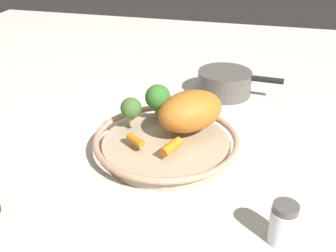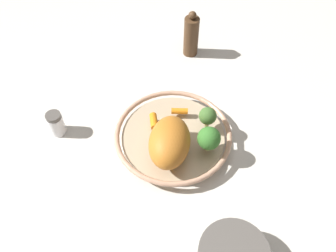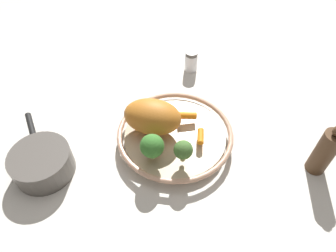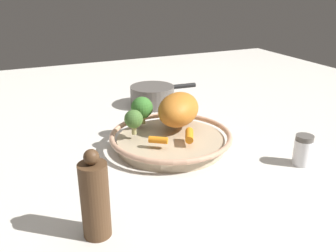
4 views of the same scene
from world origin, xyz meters
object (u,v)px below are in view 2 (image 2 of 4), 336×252
broccoli_floret_mid (208,116)px  roast_chicken_piece (170,142)px  baby_carrot_back (180,111)px  broccoli_floret_large (209,138)px  serving_bowl (173,137)px  baby_carrot_near_rim (154,121)px  salt_shaker (56,124)px  pepper_mill (191,36)px

broccoli_floret_mid → roast_chicken_piece: bearing=95.7°
baby_carrot_back → broccoli_floret_large: 0.14m
serving_bowl → broccoli_floret_mid: 0.11m
baby_carrot_near_rim → serving_bowl: bearing=-155.5°
broccoli_floret_large → salt_shaker: 0.42m
roast_chicken_piece → salt_shaker: roast_chicken_piece is taller
salt_shaker → pepper_mill: size_ratio=0.46×
baby_carrot_back → serving_bowl: bearing=130.3°
serving_bowl → salt_shaker: 0.33m
baby_carrot_back → pepper_mill: 0.31m
broccoli_floret_mid → baby_carrot_near_rim: bearing=52.6°
serving_bowl → broccoli_floret_mid: size_ratio=4.89×
broccoli_floret_large → broccoli_floret_mid: bearing=-36.5°
baby_carrot_back → roast_chicken_piece: bearing=133.0°
broccoli_floret_large → roast_chicken_piece: bearing=61.2°
broccoli_floret_mid → baby_carrot_back: bearing=24.0°
baby_carrot_back → baby_carrot_near_rim: 0.08m
broccoli_floret_mid → pepper_mill: 0.35m
pepper_mill → roast_chicken_piece: bearing=135.9°
salt_shaker → broccoli_floret_large: bearing=-136.5°
roast_chicken_piece → broccoli_floret_mid: bearing=-84.3°
baby_carrot_near_rim → pepper_mill: bearing=-53.3°
serving_bowl → baby_carrot_back: (0.05, -0.05, 0.03)m
serving_bowl → baby_carrot_back: bearing=-49.7°
pepper_mill → salt_shaker: bearing=96.4°
serving_bowl → roast_chicken_piece: (-0.04, 0.04, 0.06)m
roast_chicken_piece → broccoli_floret_large: roast_chicken_piece is taller
broccoli_floret_mid → broccoli_floret_large: broccoli_floret_large is taller
roast_chicken_piece → broccoli_floret_large: size_ratio=2.04×
broccoli_floret_mid → salt_shaker: size_ratio=0.88×
serving_bowl → salt_shaker: (0.21, 0.25, 0.01)m
pepper_mill → broccoli_floret_mid: bearing=150.2°
serving_bowl → baby_carrot_near_rim: bearing=24.5°
serving_bowl → broccoli_floret_large: size_ratio=4.20×
broccoli_floret_large → pepper_mill: size_ratio=0.47×
serving_bowl → pepper_mill: size_ratio=1.96×
baby_carrot_back → broccoli_floret_large: bearing=175.6°
broccoli_floret_large → pepper_mill: pepper_mill is taller
roast_chicken_piece → pepper_mill: bearing=-44.1°
broccoli_floret_large → salt_shaker: bearing=43.5°
serving_bowl → salt_shaker: salt_shaker is taller
serving_bowl → baby_carrot_near_rim: 0.07m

